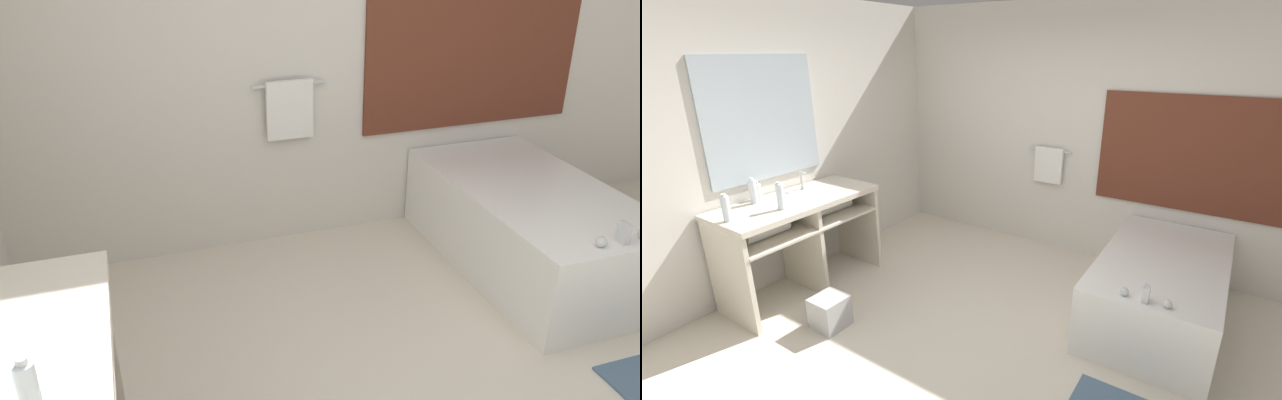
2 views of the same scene
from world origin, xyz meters
TOP-DOWN VIEW (x-y plane):
  - wall_back_with_blinds at (0.04, 2.23)m, footprint 7.40×0.13m
  - bathtub at (1.10, 1.32)m, footprint 0.94×1.75m
  - water_bottle_2 at (-1.72, -0.26)m, footprint 0.06×0.06m

SIDE VIEW (x-z plane):
  - bathtub at x=1.10m, z-range -0.03..0.66m
  - water_bottle_2 at x=-1.72m, z-range 0.91..1.16m
  - wall_back_with_blinds at x=0.04m, z-range 0.00..2.70m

